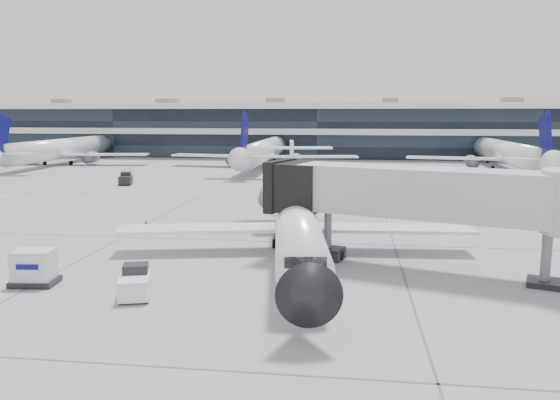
# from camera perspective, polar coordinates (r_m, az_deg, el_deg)

# --- Properties ---
(ground) EXTENTS (220.00, 220.00, 0.00)m
(ground) POSITION_cam_1_polar(r_m,az_deg,el_deg) (39.71, -2.74, -4.31)
(ground) COLOR gray
(ground) RESTS_ON ground
(terminal) EXTENTS (170.00, 22.00, 10.00)m
(terminal) POSITION_cam_1_polar(r_m,az_deg,el_deg) (120.28, 4.20, 7.07)
(terminal) COLOR black
(terminal) RESTS_ON ground
(bg_jet_left) EXTENTS (32.00, 40.00, 9.60)m
(bg_jet_left) POSITION_cam_1_polar(r_m,az_deg,el_deg) (106.90, -21.66, 3.52)
(bg_jet_left) COLOR white
(bg_jet_left) RESTS_ON ground
(bg_jet_center) EXTENTS (32.00, 40.00, 9.60)m
(bg_jet_center) POSITION_cam_1_polar(r_m,az_deg,el_deg) (94.64, -1.64, 3.51)
(bg_jet_center) COLOR white
(bg_jet_center) RESTS_ON ground
(bg_jet_right) EXTENTS (32.00, 40.00, 9.60)m
(bg_jet_right) POSITION_cam_1_polar(r_m,az_deg,el_deg) (96.78, 22.49, 2.95)
(bg_jet_right) COLOR white
(bg_jet_right) RESTS_ON ground
(regional_jet) EXTENTS (23.65, 29.51, 6.82)m
(regional_jet) POSITION_cam_1_polar(r_m,az_deg,el_deg) (36.14, 1.68, -1.87)
(regional_jet) COLOR white
(regional_jet) RESTS_ON ground
(jet_bridge) EXTENTS (19.15, 9.35, 6.28)m
(jet_bridge) POSITION_cam_1_polar(r_m,az_deg,el_deg) (32.35, 16.89, 0.49)
(jet_bridge) COLOR silver
(jet_bridge) RESTS_ON ground
(ramp_worker) EXTENTS (0.72, 0.48, 1.95)m
(ramp_worker) POSITION_cam_1_polar(r_m,az_deg,el_deg) (24.36, 3.43, -10.64)
(ramp_worker) COLOR #B3F019
(ramp_worker) RESTS_ON ground
(baggage_tug) EXTENTS (2.10, 2.79, 1.57)m
(baggage_tug) POSITION_cam_1_polar(r_m,az_deg,el_deg) (28.75, -14.89, -8.40)
(baggage_tug) COLOR white
(baggage_tug) RESTS_ON ground
(cargo_uld) EXTENTS (2.47, 1.93, 1.88)m
(cargo_uld) POSITION_cam_1_polar(r_m,az_deg,el_deg) (32.44, -24.30, -6.47)
(cargo_uld) COLOR black
(cargo_uld) RESTS_ON ground
(traffic_cone) EXTENTS (0.55, 0.55, 0.63)m
(traffic_cone) POSITION_cam_1_polar(r_m,az_deg,el_deg) (46.11, -13.83, -2.31)
(traffic_cone) COLOR #E8440C
(traffic_cone) RESTS_ON ground
(far_tug) EXTENTS (2.10, 2.83, 1.61)m
(far_tug) POSITION_cam_1_polar(r_m,az_deg,el_deg) (73.41, -15.83, 2.12)
(far_tug) COLOR black
(far_tug) RESTS_ON ground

